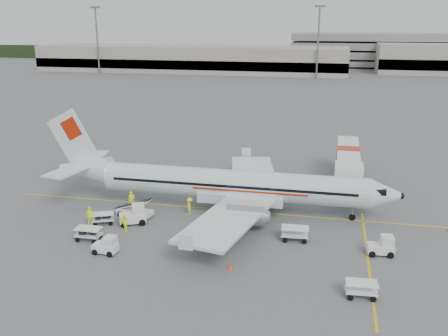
{
  "coord_description": "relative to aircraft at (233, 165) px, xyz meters",
  "views": [
    {
      "loc": [
        10.41,
        -45.8,
        18.56
      ],
      "look_at": [
        0.0,
        2.0,
        3.8
      ],
      "focal_mm": 40.0,
      "sensor_mm": 36.0,
      "label": 1
    }
  ],
  "objects": [
    {
      "name": "cart_empty_a",
      "position": [
        6.64,
        -5.7,
        -4.14
      ],
      "size": [
        2.43,
        1.53,
        1.23
      ],
      "primitive_type": null,
      "rotation": [
        0.0,
        0.0,
        0.06
      ],
      "color": "white",
      "rests_on": "ground"
    },
    {
      "name": "crew_b",
      "position": [
        -8.54,
        -7.16,
        -3.93
      ],
      "size": [
        0.99,
        1.01,
        1.64
      ],
      "primitive_type": "imported",
      "rotation": [
        0.0,
        0.0,
        -0.85
      ],
      "color": "#DEF612",
      "rests_on": "ground"
    },
    {
      "name": "terminal_west",
      "position": [
        -41.33,
        129.99,
        -0.25
      ],
      "size": [
        110.0,
        22.0,
        9.0
      ],
      "primitive_type": null,
      "color": "gray",
      "rests_on": "ground"
    },
    {
      "name": "mast_center",
      "position": [
        3.67,
        117.99,
        6.25
      ],
      "size": [
        3.2,
        1.2,
        22.0
      ],
      "primitive_type": null,
      "color": "slate",
      "rests_on": "ground"
    },
    {
      "name": "crew_d",
      "position": [
        -12.15,
        -6.57,
        -3.79
      ],
      "size": [
        1.13,
        0.48,
        1.92
      ],
      "primitive_type": "imported",
      "rotation": [
        0.0,
        0.0,
        3.15
      ],
      "color": "#DEF612",
      "rests_on": "ground"
    },
    {
      "name": "ground",
      "position": [
        -1.33,
        -0.01,
        -4.75
      ],
      "size": [
        360.0,
        360.0,
        0.0
      ],
      "primitive_type": "plane",
      "color": "#56595B"
    },
    {
      "name": "belt_loader",
      "position": [
        -9.0,
        -3.47,
        -3.51
      ],
      "size": [
        4.8,
        2.42,
        2.48
      ],
      "primitive_type": null,
      "rotation": [
        0.0,
        0.0,
        -0.16
      ],
      "color": "white",
      "rests_on": "ground"
    },
    {
      "name": "cart_loaded_a",
      "position": [
        -11.24,
        -5.9,
        -4.22
      ],
      "size": [
        2.34,
        1.9,
        1.06
      ],
      "primitive_type": null,
      "rotation": [
        0.0,
        0.0,
        0.4
      ],
      "color": "white",
      "rests_on": "ground"
    },
    {
      "name": "tug_aft",
      "position": [
        -8.53,
        -5.26,
        -3.81
      ],
      "size": [
        2.8,
        2.31,
        1.88
      ],
      "primitive_type": null,
      "rotation": [
        0.0,
        0.0,
        0.45
      ],
      "color": "white",
      "rests_on": "ground"
    },
    {
      "name": "mast_west",
      "position": [
        -71.33,
        117.99,
        6.25
      ],
      "size": [
        3.2,
        1.2,
        22.0
      ],
      "primitive_type": null,
      "color": "slate",
      "rests_on": "ground"
    },
    {
      "name": "treeline",
      "position": [
        -1.33,
        174.99,
        -1.75
      ],
      "size": [
        300.0,
        3.0,
        6.0
      ],
      "primitive_type": null,
      "color": "black",
      "rests_on": "ground"
    },
    {
      "name": "crew_a",
      "position": [
        -10.16,
        -1.51,
        -3.86
      ],
      "size": [
        0.78,
        0.71,
        1.79
      ],
      "primitive_type": "imported",
      "rotation": [
        0.0,
        0.0,
        0.56
      ],
      "color": "#DEF612",
      "rests_on": "ground"
    },
    {
      "name": "aircraft",
      "position": [
        0.0,
        0.0,
        0.0
      ],
      "size": [
        34.5,
        27.05,
        9.51
      ],
      "primitive_type": null,
      "rotation": [
        0.0,
        0.0,
        -0.0
      ],
      "color": "white",
      "rests_on": "ground"
    },
    {
      "name": "stripe_cross",
      "position": [
        12.67,
        -8.01,
        -4.75
      ],
      "size": [
        0.2,
        20.0,
        0.01
      ],
      "primitive_type": "cube",
      "color": "yellow",
      "rests_on": "ground"
    },
    {
      "name": "parking_garage",
      "position": [
        23.67,
        159.99,
        2.25
      ],
      "size": [
        62.0,
        24.0,
        14.0
      ],
      "primitive_type": null,
      "color": "slate",
      "rests_on": "ground"
    },
    {
      "name": "cone_stbd",
      "position": [
        2.21,
        -11.98,
        -4.46
      ],
      "size": [
        0.35,
        0.35,
        0.58
      ],
      "primitive_type": "cone",
      "color": "#FC4D10",
      "rests_on": "ground"
    },
    {
      "name": "cart_empty_b",
      "position": [
        11.85,
        -13.96,
        -4.18
      ],
      "size": [
        2.27,
        1.44,
        1.14
      ],
      "primitive_type": null,
      "rotation": [
        0.0,
        0.0,
        0.07
      ],
      "color": "white",
      "rests_on": "ground"
    },
    {
      "name": "cart_loaded_b",
      "position": [
        -10.87,
        -9.49,
        -4.17
      ],
      "size": [
        2.23,
        1.33,
        1.16
      ],
      "primitive_type": null,
      "rotation": [
        0.0,
        0.0,
        -0.01
      ],
      "color": "white",
      "rests_on": "ground"
    },
    {
      "name": "tug_fore",
      "position": [
        13.67,
        -6.93,
        -3.93
      ],
      "size": [
        2.25,
        1.45,
        1.65
      ],
      "primitive_type": null,
      "rotation": [
        0.0,
        0.0,
        0.11
      ],
      "color": "white",
      "rests_on": "ground"
    },
    {
      "name": "crew_c",
      "position": [
        -3.97,
        -1.75,
        -3.91
      ],
      "size": [
        0.9,
        1.22,
        1.69
      ],
      "primitive_type": "imported",
      "rotation": [
        0.0,
        0.0,
        1.85
      ],
      "color": "#DEF612",
      "rests_on": "ground"
    },
    {
      "name": "jet_bridge",
      "position": [
        11.24,
        10.49,
        -2.53
      ],
      "size": [
        3.37,
        16.99,
        4.45
      ],
      "primitive_type": null,
      "rotation": [
        0.0,
        0.0,
        -0.01
      ],
      "color": "white",
      "rests_on": "ground"
    },
    {
      "name": "tug_mid",
      "position": [
        -8.37,
        -11.49,
        -3.99
      ],
      "size": [
        2.05,
        1.26,
        1.53
      ],
      "primitive_type": null,
      "rotation": [
        0.0,
        0.0,
        -0.07
      ],
      "color": "white",
      "rests_on": "ground"
    },
    {
      "name": "stripe_lead",
      "position": [
        -1.33,
        -0.01,
        -4.75
      ],
      "size": [
        44.0,
        0.2,
        0.01
      ],
      "primitive_type": "cube",
      "color": "yellow",
      "rests_on": "ground"
    },
    {
      "name": "cone_port",
      "position": [
        0.63,
        18.67,
        -4.42
      ],
      "size": [
        0.4,
        0.4,
        0.66
      ],
      "primitive_type": "cone",
      "color": "#FC4D10",
      "rests_on": "ground"
    }
  ]
}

